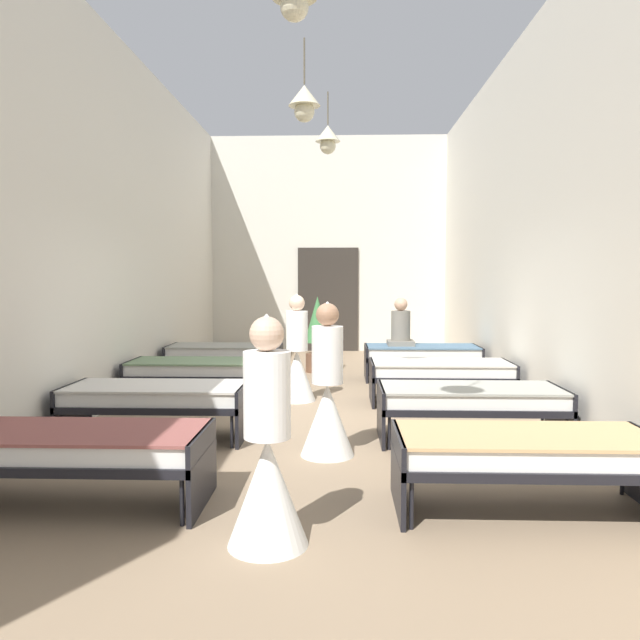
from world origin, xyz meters
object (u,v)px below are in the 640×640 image
patient_seated_primary (401,328)px  potted_plant (317,330)px  nurse_mid_aisle (268,464)px  nurse_far_aisle (327,401)px  bed_left_row_2 (199,370)px  nurse_near_aisle (297,363)px  bed_left_row_3 (225,353)px  bed_right_row_1 (470,400)px  bed_right_row_0 (526,452)px  bed_left_row_1 (156,397)px  bed_left_row_0 (79,448)px  bed_right_row_2 (440,371)px  bed_right_row_3 (422,354)px

patient_seated_primary → potted_plant: bearing=153.4°
nurse_mid_aisle → nurse_far_aisle: size_ratio=1.00×
bed_left_row_2 → nurse_near_aisle: bearing=5.2°
potted_plant → bed_left_row_2: bearing=-119.9°
bed_left_row_2 → nurse_mid_aisle: bearing=-71.3°
bed_left_row_2 → nurse_far_aisle: nurse_far_aisle is taller
patient_seated_primary → bed_left_row_3: bearing=-178.8°
bed_left_row_2 → nurse_far_aisle: bearing=-53.3°
nurse_far_aisle → bed_right_row_1: bearing=-96.7°
bed_right_row_0 → nurse_near_aisle: bearing=116.6°
bed_left_row_1 → bed_left_row_3: bearing=90.0°
bed_left_row_2 → nurse_near_aisle: (1.35, 0.12, 0.09)m
bed_left_row_0 → nurse_mid_aisle: 1.63m
bed_left_row_0 → bed_left_row_1: 1.90m
bed_right_row_1 → bed_right_row_2: (0.00, 1.90, 0.00)m
bed_right_row_3 → nurse_near_aisle: nurse_near_aisle is taller
bed_left_row_3 → nurse_near_aisle: 2.23m
bed_right_row_3 → potted_plant: bearing=156.5°
nurse_far_aisle → bed_left_row_3: bearing=-4.7°
bed_right_row_2 → nurse_far_aisle: nurse_far_aisle is taller
bed_left_row_3 → bed_right_row_3: size_ratio=1.00×
bed_right_row_3 → bed_left_row_1: bearing=-131.1°
bed_right_row_0 → bed_right_row_1: size_ratio=1.00×
bed_left_row_3 → bed_right_row_3: bearing=0.0°
bed_left_row_3 → bed_right_row_1: bearing=-48.9°
bed_left_row_3 → nurse_mid_aisle: nurse_mid_aisle is taller
bed_left_row_1 → bed_right_row_3: 5.04m
bed_right_row_0 → bed_left_row_3: 6.59m
bed_left_row_0 → potted_plant: bearing=76.6°
nurse_mid_aisle → bed_left_row_3: bearing=121.9°
bed_left_row_3 → patient_seated_primary: 3.00m
bed_left_row_1 → nurse_far_aisle: bearing=-17.1°
bed_right_row_2 → potted_plant: (-1.78, 2.67, 0.32)m
bed_right_row_2 → bed_left_row_3: 3.82m
bed_left_row_3 → bed_right_row_3: 3.32m
bed_right_row_0 → bed_right_row_1: same height
bed_left_row_0 → patient_seated_primary: patient_seated_primary is taller
bed_left_row_0 → bed_left_row_3: size_ratio=1.00×
bed_left_row_0 → bed_left_row_2: size_ratio=1.00×
nurse_mid_aisle → potted_plant: nurse_mid_aisle is taller
bed_right_row_0 → potted_plant: potted_plant is taller
patient_seated_primary → bed_right_row_3: bearing=-9.7°
bed_left_row_3 → patient_seated_primary: bearing=1.2°
bed_left_row_0 → bed_right_row_1: bearing=29.8°
bed_right_row_0 → potted_plant: 6.72m
nurse_near_aisle → bed_right_row_1: bearing=-147.1°
bed_left_row_1 → bed_left_row_3: same height
bed_left_row_1 → bed_left_row_2: same height
bed_right_row_1 → nurse_mid_aisle: bearing=-125.6°
bed_right_row_3 → patient_seated_primary: 0.56m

